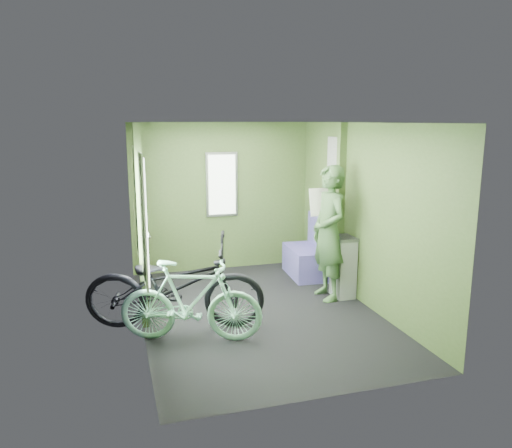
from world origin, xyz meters
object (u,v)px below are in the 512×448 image
Objects in this scene: waste_box at (343,267)px; bicycle_mint at (192,341)px; bicycle_black at (176,329)px; bench_seat at (307,258)px; passenger at (329,233)px.

bicycle_mint is at bearing -159.10° from waste_box.
bicycle_black is 2.18× the size of bench_seat.
passenger reaches higher than bicycle_black.
waste_box is 0.89× the size of bench_seat.
waste_box is at bearing -49.97° from bicycle_mint.
waste_box reaches higher than bicycle_mint.
passenger is at bearing -47.67° from bicycle_mint.
waste_box reaches higher than bicycle_black.
bench_seat is at bearing -29.51° from bicycle_mint.
waste_box is (2.18, 0.83, 0.41)m from bicycle_mint.
passenger is at bearing 178.05° from waste_box.
passenger is at bearing -62.41° from bicycle_black.
bicycle_mint is at bearing -135.03° from bench_seat.
bicycle_mint is 2.37m from waste_box.
waste_box is (2.30, 0.46, 0.41)m from bicycle_black.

